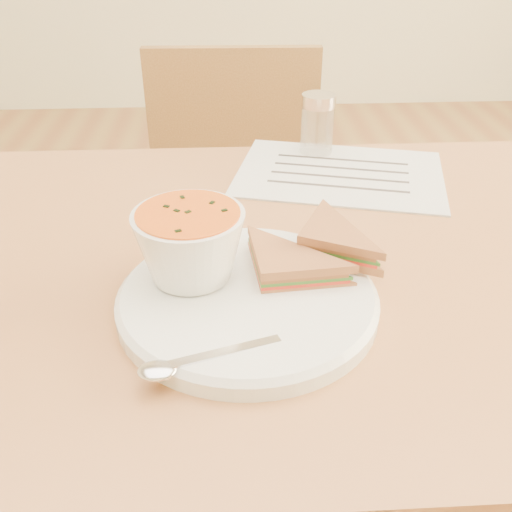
{
  "coord_description": "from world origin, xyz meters",
  "views": [
    {
      "loc": [
        -0.09,
        -0.59,
        1.11
      ],
      "look_at": [
        -0.06,
        -0.09,
        0.8
      ],
      "focal_mm": 40.0,
      "sensor_mm": 36.0,
      "label": 1
    }
  ],
  "objects_px": {
    "chair_far": "(235,263)",
    "condiment_shaker": "(317,125)",
    "dining_table": "(293,454)",
    "plate": "(248,300)",
    "soup_bowl": "(190,248)"
  },
  "relations": [
    {
      "from": "dining_table",
      "to": "chair_far",
      "type": "xyz_separation_m",
      "value": [
        -0.08,
        0.48,
        0.05
      ]
    },
    {
      "from": "dining_table",
      "to": "soup_bowl",
      "type": "bearing_deg",
      "value": -149.3
    },
    {
      "from": "soup_bowl",
      "to": "condiment_shaker",
      "type": "relative_size",
      "value": 1.16
    },
    {
      "from": "plate",
      "to": "condiment_shaker",
      "type": "bearing_deg",
      "value": 72.32
    },
    {
      "from": "condiment_shaker",
      "to": "dining_table",
      "type": "bearing_deg",
      "value": -100.91
    },
    {
      "from": "chair_far",
      "to": "condiment_shaker",
      "type": "bearing_deg",
      "value": 131.1
    },
    {
      "from": "dining_table",
      "to": "chair_far",
      "type": "relative_size",
      "value": 1.17
    },
    {
      "from": "chair_far",
      "to": "soup_bowl",
      "type": "bearing_deg",
      "value": 86.16
    },
    {
      "from": "dining_table",
      "to": "condiment_shaker",
      "type": "distance_m",
      "value": 0.53
    },
    {
      "from": "chair_far",
      "to": "soup_bowl",
      "type": "relative_size",
      "value": 7.35
    },
    {
      "from": "soup_bowl",
      "to": "dining_table",
      "type": "bearing_deg",
      "value": 30.7
    },
    {
      "from": "plate",
      "to": "soup_bowl",
      "type": "xyz_separation_m",
      "value": [
        -0.06,
        0.03,
        0.05
      ]
    },
    {
      "from": "plate",
      "to": "dining_table",
      "type": "bearing_deg",
      "value": 55.69
    },
    {
      "from": "chair_far",
      "to": "plate",
      "type": "xyz_separation_m",
      "value": [
        0.0,
        -0.59,
        0.33
      ]
    },
    {
      "from": "plate",
      "to": "condiment_shaker",
      "type": "distance_m",
      "value": 0.44
    }
  ]
}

